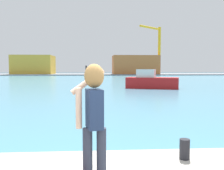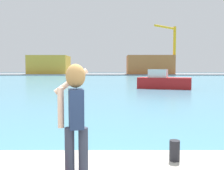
# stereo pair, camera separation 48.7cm
# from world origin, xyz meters

# --- Properties ---
(ground_plane) EXTENTS (220.00, 220.00, 0.00)m
(ground_plane) POSITION_xyz_m (0.00, 50.00, 0.00)
(ground_plane) COLOR #334751
(harbor_water) EXTENTS (140.00, 100.00, 0.02)m
(harbor_water) POSITION_xyz_m (0.00, 52.00, 0.01)
(harbor_water) COLOR teal
(harbor_water) RESTS_ON ground_plane
(far_shore_dock) EXTENTS (140.00, 20.00, 0.41)m
(far_shore_dock) POSITION_xyz_m (0.00, 92.00, 0.20)
(far_shore_dock) COLOR gray
(far_shore_dock) RESTS_ON ground_plane
(person_photographer) EXTENTS (0.53, 0.54, 1.74)m
(person_photographer) POSITION_xyz_m (-0.46, 0.58, 1.70)
(person_photographer) COLOR #2D3342
(person_photographer) RESTS_ON quay_promenade
(harbor_bollard) EXTENTS (0.19, 0.19, 0.37)m
(harbor_bollard) POSITION_xyz_m (1.21, 1.43, 0.83)
(harbor_bollard) COLOR black
(harbor_bollard) RESTS_ON quay_promenade
(boat_moored) EXTENTS (6.50, 4.29, 2.26)m
(boat_moored) POSITION_xyz_m (6.12, 25.58, 0.85)
(boat_moored) COLOR #B21919
(boat_moored) RESTS_ON harbor_water
(warehouse_left) EXTENTS (14.60, 11.32, 6.99)m
(warehouse_left) POSITION_xyz_m (-24.17, 91.30, 3.91)
(warehouse_left) COLOR gold
(warehouse_left) RESTS_ON far_shore_dock
(warehouse_right) EXTENTS (17.03, 9.29, 6.92)m
(warehouse_right) POSITION_xyz_m (14.30, 88.52, 3.87)
(warehouse_right) COLOR #B26633
(warehouse_right) RESTS_ON far_shore_dock
(port_crane) EXTENTS (9.15, 7.73, 17.16)m
(port_crane) POSITION_xyz_m (21.71, 84.75, 10.84)
(port_crane) COLOR yellow
(port_crane) RESTS_ON far_shore_dock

